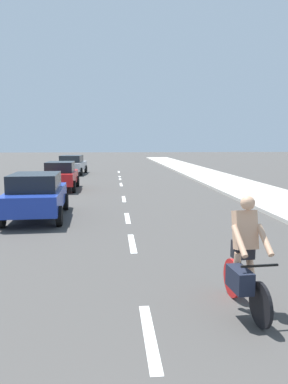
# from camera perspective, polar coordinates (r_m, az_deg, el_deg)

# --- Properties ---
(ground_plane) EXTENTS (160.00, 160.00, 0.00)m
(ground_plane) POSITION_cam_1_polar(r_m,az_deg,el_deg) (20.23, -3.41, 0.26)
(ground_plane) COLOR #423F3D
(sidewalk_strip) EXTENTS (3.60, 80.00, 0.14)m
(sidewalk_strip) POSITION_cam_1_polar(r_m,az_deg,el_deg) (23.39, 13.59, 1.23)
(sidewalk_strip) COLOR #B2ADA3
(sidewalk_strip) RESTS_ON ground
(lane_stripe_1) EXTENTS (0.16, 1.80, 0.01)m
(lane_stripe_1) POSITION_cam_1_polar(r_m,az_deg,el_deg) (5.38, 0.85, -21.37)
(lane_stripe_1) COLOR white
(lane_stripe_1) RESTS_ON ground
(lane_stripe_2) EXTENTS (0.16, 1.80, 0.01)m
(lane_stripe_2) POSITION_cam_1_polar(r_m,az_deg,el_deg) (9.68, -1.86, -7.96)
(lane_stripe_2) COLOR white
(lane_stripe_2) RESTS_ON ground
(lane_stripe_3) EXTENTS (0.16, 1.80, 0.01)m
(lane_stripe_3) POSITION_cam_1_polar(r_m,az_deg,el_deg) (12.82, -2.60, -4.07)
(lane_stripe_3) COLOR white
(lane_stripe_3) RESTS_ON ground
(lane_stripe_4) EXTENTS (0.16, 1.80, 0.01)m
(lane_stripe_4) POSITION_cam_1_polar(r_m,az_deg,el_deg) (17.11, -3.16, -1.10)
(lane_stripe_4) COLOR white
(lane_stripe_4) RESTS_ON ground
(lane_stripe_5) EXTENTS (0.16, 1.80, 0.01)m
(lane_stripe_5) POSITION_cam_1_polar(r_m,az_deg,el_deg) (23.04, -3.58, 1.18)
(lane_stripe_5) COLOR white
(lane_stripe_5) RESTS_ON ground
(lane_stripe_6) EXTENTS (0.16, 1.80, 0.01)m
(lane_stripe_6) POSITION_cam_1_polar(r_m,az_deg,el_deg) (26.81, -3.76, 2.09)
(lane_stripe_6) COLOR white
(lane_stripe_6) RESTS_ON ground
(lane_stripe_7) EXTENTS (0.16, 1.80, 0.01)m
(lane_stripe_7) POSITION_cam_1_polar(r_m,az_deg,el_deg) (27.95, -3.80, 2.32)
(lane_stripe_7) COLOR white
(lane_stripe_7) RESTS_ON ground
(lane_stripe_8) EXTENTS (0.16, 1.80, 0.01)m
(lane_stripe_8) POSITION_cam_1_polar(r_m,az_deg,el_deg) (32.98, -3.95, 3.14)
(lane_stripe_8) COLOR white
(lane_stripe_8) RESTS_ON ground
(cyclist) EXTENTS (0.65, 1.71, 1.82)m
(cyclist) POSITION_cam_1_polar(r_m,az_deg,el_deg) (5.91, 15.31, -10.20)
(cyclist) COLOR black
(cyclist) RESTS_ON ground
(parked_car_blue) EXTENTS (2.13, 4.28, 1.57)m
(parked_car_blue) POSITION_cam_1_polar(r_m,az_deg,el_deg) (13.24, -16.40, -0.34)
(parked_car_blue) COLOR #1E389E
(parked_car_blue) RESTS_ON ground
(parked_car_red) EXTENTS (1.88, 3.90, 1.57)m
(parked_car_red) POSITION_cam_1_polar(r_m,az_deg,el_deg) (20.86, -12.83, 2.61)
(parked_car_red) COLOR red
(parked_car_red) RESTS_ON ground
(parked_car_silver) EXTENTS (2.23, 4.52, 1.57)m
(parked_car_silver) POSITION_cam_1_polar(r_m,az_deg,el_deg) (31.04, -11.13, 4.28)
(parked_car_silver) COLOR #B7BABF
(parked_car_silver) RESTS_ON ground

